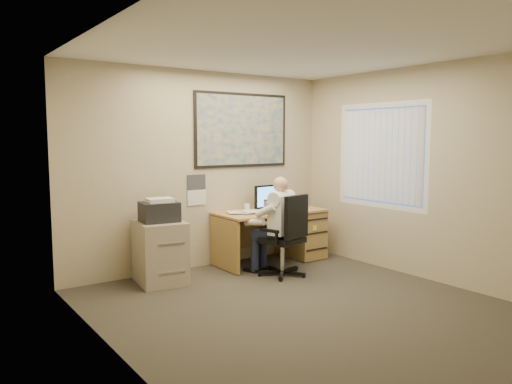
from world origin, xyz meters
TOP-DOWN VIEW (x-y plane):
  - room_shell at (0.00, 0.00)m, footprint 4.00×4.50m
  - desk at (1.23, 1.90)m, footprint 1.60×0.97m
  - world_map at (0.65, 2.23)m, footprint 1.56×0.03m
  - wall_calendar at (-0.10, 2.24)m, footprint 0.28×0.01m
  - window_blinds at (1.97, 0.80)m, footprint 0.06×1.40m
  - filing_cabinet at (-0.83, 1.85)m, footprint 0.63×0.72m
  - office_chair at (0.60, 1.19)m, footprint 0.76×0.76m
  - person at (0.61, 1.27)m, footprint 0.75×0.88m

SIDE VIEW (x-z plane):
  - office_chair at x=0.60m, z-range -0.22..0.85m
  - desk at x=1.23m, z-range -0.11..0.99m
  - filing_cabinet at x=-0.83m, z-range -0.07..0.98m
  - person at x=0.61m, z-range 0.00..1.29m
  - wall_calendar at x=-0.10m, z-range 0.87..1.29m
  - room_shell at x=0.00m, z-range 0.00..2.70m
  - window_blinds at x=1.97m, z-range 0.90..2.20m
  - world_map at x=0.65m, z-range 1.37..2.43m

